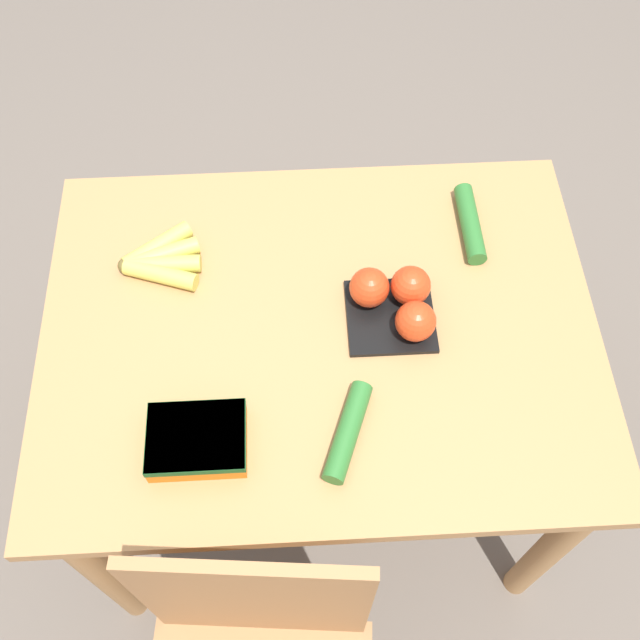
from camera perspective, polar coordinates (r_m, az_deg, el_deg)
ground_plane at (r=2.15m, az=0.00°, el=-10.75°), size 12.00×12.00×0.00m
dining_table at (r=1.57m, az=0.00°, el=-2.77°), size 1.10×0.83×0.75m
banana_bunch at (r=1.57m, az=-12.14°, el=4.47°), size 0.17×0.17×0.04m
tomato_pack at (r=1.46m, az=5.89°, el=1.45°), size 0.17×0.17×0.09m
carrot_bag at (r=1.36m, az=-9.36°, el=-8.96°), size 0.17×0.13×0.05m
cucumber_near at (r=1.35m, az=2.14°, el=-8.49°), size 0.10×0.19×0.04m
cucumber_far at (r=1.62m, az=11.36°, el=7.23°), size 0.04×0.19×0.04m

